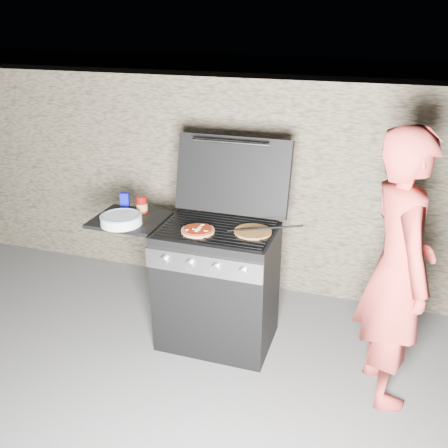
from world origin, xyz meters
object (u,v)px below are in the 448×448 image
(person, at_px, (397,271))
(sauce_jar, at_px, (142,204))
(pizza_topped, at_px, (198,230))
(gas_grill, at_px, (185,281))

(person, bearing_deg, sauce_jar, 61.54)
(sauce_jar, distance_m, person, 1.84)
(pizza_topped, bearing_deg, gas_grill, 147.05)
(gas_grill, height_order, pizza_topped, pizza_topped)
(pizza_topped, relative_size, person, 0.13)
(gas_grill, height_order, person, person)
(gas_grill, xyz_separation_m, pizza_topped, (0.15, -0.09, 0.47))
(pizza_topped, distance_m, person, 1.29)
(sauce_jar, bearing_deg, person, -9.40)
(gas_grill, height_order, sauce_jar, sauce_jar)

